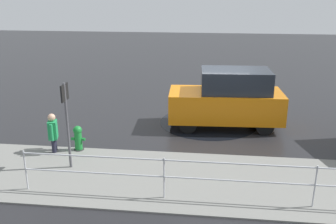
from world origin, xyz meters
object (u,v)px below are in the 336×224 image
at_px(fire_hydrant, 78,139).
at_px(sign_post, 66,114).
at_px(pedestrian, 53,131).
at_px(moving_hatchback, 228,99).

bearing_deg(fire_hydrant, sign_post, 98.92).
bearing_deg(sign_post, fire_hydrant, -81.08).
xyz_separation_m(fire_hydrant, pedestrian, (0.68, 0.19, 0.28)).
height_order(pedestrian, sign_post, sign_post).
bearing_deg(fire_hydrant, moving_hatchback, -149.44).
height_order(moving_hatchback, fire_hydrant, moving_hatchback).
relative_size(fire_hydrant, pedestrian, 0.66).
distance_m(fire_hydrant, sign_post, 1.65).
xyz_separation_m(moving_hatchback, sign_post, (4.34, 3.81, 0.55)).
distance_m(pedestrian, sign_post, 1.57).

